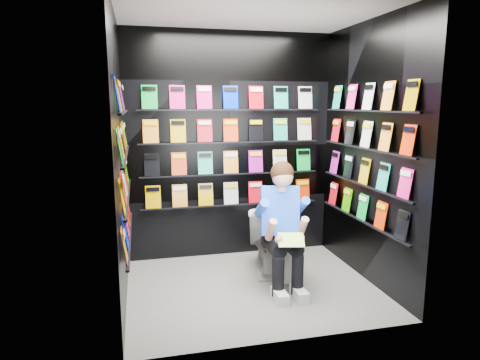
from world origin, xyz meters
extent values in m
plane|color=slate|center=(0.00, 0.00, 0.00)|extent=(2.40, 2.40, 0.00)
plane|color=white|center=(0.00, 0.00, 2.60)|extent=(2.40, 2.40, 0.00)
cube|color=black|center=(0.00, 1.00, 1.30)|extent=(2.40, 0.04, 2.60)
cube|color=black|center=(0.00, -1.00, 1.30)|extent=(2.40, 0.04, 2.60)
cube|color=black|center=(-1.20, 0.00, 1.30)|extent=(0.04, 2.00, 2.60)
cube|color=black|center=(1.20, 0.00, 1.30)|extent=(0.04, 2.00, 2.60)
imported|color=white|center=(0.27, 0.38, 0.37)|extent=(0.58, 0.82, 0.73)
cube|color=white|center=(0.40, 0.19, 0.15)|extent=(0.23, 0.41, 0.31)
cube|color=white|center=(0.40, 0.19, 0.32)|extent=(0.25, 0.43, 0.03)
cube|color=#33A85F|center=(0.27, -0.35, 0.58)|extent=(0.26, 0.19, 0.10)
camera|label=1|loc=(-1.04, -3.84, 1.80)|focal=32.00mm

